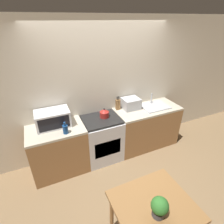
{
  "coord_description": "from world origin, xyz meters",
  "views": [
    {
      "loc": [
        -1.15,
        -1.99,
        2.53
      ],
      "look_at": [
        -0.03,
        0.51,
        1.05
      ],
      "focal_mm": 28.0,
      "sensor_mm": 36.0,
      "label": 1
    }
  ],
  "objects": [
    {
      "name": "toaster_oven",
      "position": [
        0.5,
        0.75,
        1.01
      ],
      "size": [
        0.34,
        0.29,
        0.22
      ],
      "color": "#ADAFB5",
      "rests_on": "counter_right_run"
    },
    {
      "name": "counter_right_run",
      "position": [
        0.82,
        0.61,
        0.45
      ],
      "size": [
        1.35,
        0.62,
        0.9
      ],
      "color": "olive",
      "rests_on": "ground_plane"
    },
    {
      "name": "ground_plane",
      "position": [
        0.0,
        0.0,
        0.0
      ],
      "size": [
        16.0,
        16.0,
        0.0
      ],
      "primitive_type": "plane",
      "color": "brown"
    },
    {
      "name": "stove_range",
      "position": [
        -0.2,
        0.6,
        0.45
      ],
      "size": [
        0.7,
        0.62,
        0.9
      ],
      "color": "silver",
      "rests_on": "ground_plane"
    },
    {
      "name": "sink_basin",
      "position": [
        1.0,
        0.61,
        0.91
      ],
      "size": [
        0.56,
        0.42,
        0.24
      ],
      "color": "#ADAFB5",
      "rests_on": "counter_right_run"
    },
    {
      "name": "dining_table",
      "position": [
        -0.24,
        -1.1,
        0.65
      ],
      "size": [
        0.85,
        0.75,
        0.75
      ],
      "color": "brown",
      "rests_on": "ground_plane"
    },
    {
      "name": "bottle",
      "position": [
        -0.88,
        0.41,
        0.98
      ],
      "size": [
        0.08,
        0.08,
        0.2
      ],
      "color": "navy",
      "rests_on": "counter_left_run"
    },
    {
      "name": "counter_left_run",
      "position": [
        -1.02,
        0.61,
        0.45
      ],
      "size": [
        0.95,
        0.62,
        0.9
      ],
      "color": "olive",
      "rests_on": "ground_plane"
    },
    {
      "name": "microwave",
      "position": [
        -1.02,
        0.71,
        1.04
      ],
      "size": [
        0.56,
        0.36,
        0.28
      ],
      "color": "silver",
      "rests_on": "counter_left_run"
    },
    {
      "name": "kettle",
      "position": [
        -0.12,
        0.64,
        0.98
      ],
      "size": [
        0.17,
        0.17,
        0.19
      ],
      "color": "maroon",
      "rests_on": "stove_range"
    },
    {
      "name": "knife_block",
      "position": [
        0.24,
        0.82,
        1.01
      ],
      "size": [
        0.08,
        0.06,
        0.28
      ],
      "color": "brown",
      "rests_on": "counter_right_run"
    },
    {
      "name": "wall_back",
      "position": [
        0.0,
        0.95,
        1.3
      ],
      "size": [
        10.0,
        0.06,
        2.6
      ],
      "color": "beige",
      "rests_on": "ground_plane"
    },
    {
      "name": "potted_plant",
      "position": [
        -0.28,
        -1.21,
        0.88
      ],
      "size": [
        0.18,
        0.18,
        0.24
      ],
      "color": "#424247",
      "rests_on": "dining_table"
    }
  ]
}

